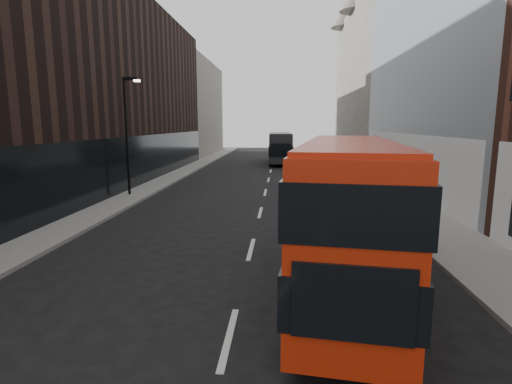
% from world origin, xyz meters
% --- Properties ---
extents(sidewalk_right, '(3.00, 80.00, 0.15)m').
position_xyz_m(sidewalk_right, '(7.50, 25.00, 0.07)').
color(sidewalk_right, slate).
rests_on(sidewalk_right, ground).
extents(sidewalk_left, '(2.00, 80.00, 0.15)m').
position_xyz_m(sidewalk_left, '(-8.00, 25.00, 0.07)').
color(sidewalk_left, slate).
rests_on(sidewalk_left, ground).
extents(building_modern_block, '(5.03, 22.00, 20.00)m').
position_xyz_m(building_modern_block, '(11.47, 21.00, 9.90)').
color(building_modern_block, '#A2A8AD').
rests_on(building_modern_block, ground).
extents(building_victorian, '(6.50, 24.00, 21.00)m').
position_xyz_m(building_victorian, '(11.38, 44.00, 9.66)').
color(building_victorian, '#69655D').
rests_on(building_victorian, ground).
extents(building_left_mid, '(5.00, 24.00, 14.00)m').
position_xyz_m(building_left_mid, '(-11.50, 30.00, 7.00)').
color(building_left_mid, black).
rests_on(building_left_mid, ground).
extents(building_left_far, '(5.00, 20.00, 13.00)m').
position_xyz_m(building_left_far, '(-11.50, 52.00, 6.50)').
color(building_left_far, '#69655D').
rests_on(building_left_far, ground).
extents(street_lamp, '(1.06, 0.22, 7.00)m').
position_xyz_m(street_lamp, '(-8.22, 18.00, 4.18)').
color(street_lamp, black).
rests_on(street_lamp, sidewalk_left).
extents(red_bus, '(3.67, 10.07, 3.99)m').
position_xyz_m(red_bus, '(2.86, 5.05, 2.22)').
color(red_bus, '#B1210A').
rests_on(red_bus, ground).
extents(grey_bus, '(2.81, 10.73, 3.44)m').
position_xyz_m(grey_bus, '(0.80, 39.98, 1.84)').
color(grey_bus, black).
rests_on(grey_bus, ground).
extents(car_a, '(2.07, 4.19, 1.37)m').
position_xyz_m(car_a, '(2.27, 18.76, 0.69)').
color(car_a, black).
rests_on(car_a, ground).
extents(car_b, '(1.60, 4.20, 1.37)m').
position_xyz_m(car_b, '(3.38, 20.87, 0.68)').
color(car_b, gray).
rests_on(car_b, ground).
extents(car_c, '(2.07, 4.58, 1.30)m').
position_xyz_m(car_c, '(3.32, 24.00, 0.65)').
color(car_c, black).
rests_on(car_c, ground).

